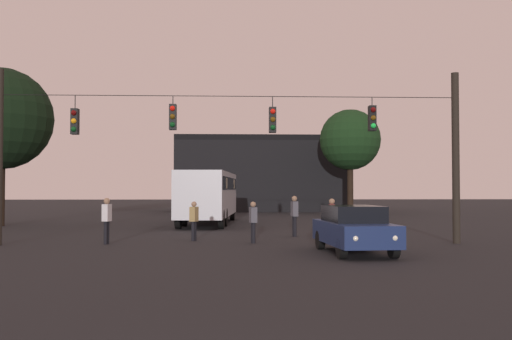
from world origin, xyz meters
TOP-DOWN VIEW (x-y plane):
  - ground_plane at (0.00, 24.50)m, footprint 168.00×168.00m
  - overhead_signal_span at (-0.08, 16.49)m, footprint 17.29×0.44m
  - city_bus at (-1.28, 29.28)m, footprint 3.30×11.15m
  - car_near_right at (3.92, 13.25)m, footprint 2.10×4.43m
  - car_far_left at (-2.66, 40.85)m, footprint 2.11×4.44m
  - pedestrian_crossing_left at (-4.63, 16.78)m, footprint 0.32×0.41m
  - pedestrian_crossing_center at (2.75, 20.05)m, footprint 0.31×0.40m
  - pedestrian_crossing_right at (3.89, 17.19)m, footprint 0.31×0.40m
  - pedestrian_near_bus at (0.84, 16.95)m, footprint 0.31×0.40m
  - pedestrian_trailing at (-1.46, 18.05)m, footprint 0.35×0.42m
  - corner_building at (2.76, 50.87)m, footprint 15.39×9.16m
  - tree_left_silhouette at (9.69, 42.08)m, footprint 4.92×4.92m
  - tree_behind_building at (-12.81, 28.02)m, footprint 5.67×5.67m

SIDE VIEW (x-z plane):
  - ground_plane at x=0.00m, z-range 0.00..0.00m
  - car_near_right at x=3.92m, z-range 0.04..1.56m
  - car_far_left at x=-2.66m, z-range 0.04..1.56m
  - pedestrian_trailing at x=-1.46m, z-range 0.09..1.65m
  - pedestrian_near_bus at x=0.84m, z-range 0.09..1.67m
  - pedestrian_crossing_right at x=3.89m, z-range 0.11..1.80m
  - pedestrian_crossing_left at x=-4.63m, z-range 0.12..1.84m
  - pedestrian_crossing_center at x=2.75m, z-range 0.12..1.87m
  - city_bus at x=-1.28m, z-range 0.37..3.37m
  - corner_building at x=2.76m, z-range 0.00..6.83m
  - overhead_signal_span at x=-0.08m, z-range 0.42..6.89m
  - tree_behind_building at x=-12.81m, z-range 1.55..10.36m
  - tree_left_silhouette at x=9.69m, z-range 1.75..10.25m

